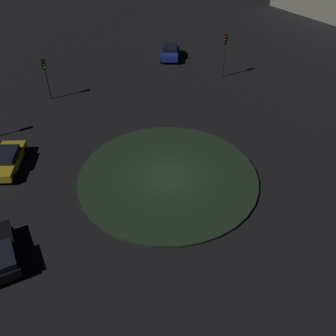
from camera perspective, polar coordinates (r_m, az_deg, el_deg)
ground_plane at (r=26.84m, az=-0.00°, el=-1.50°), size 118.67×118.67×0.00m
roundabout_island at (r=26.78m, az=-0.00°, el=-1.34°), size 12.62×12.62×0.19m
car_yellow at (r=29.71m, az=-23.01°, el=1.15°), size 2.42×4.47×1.30m
car_blue at (r=44.60m, az=0.32°, el=17.03°), size 2.15×3.90×1.48m
traffic_light_south at (r=39.64m, az=8.49°, el=17.39°), size 0.35×0.38×4.40m
traffic_light_southeast at (r=36.74m, az=-17.92°, el=13.59°), size 0.39×0.38×3.89m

